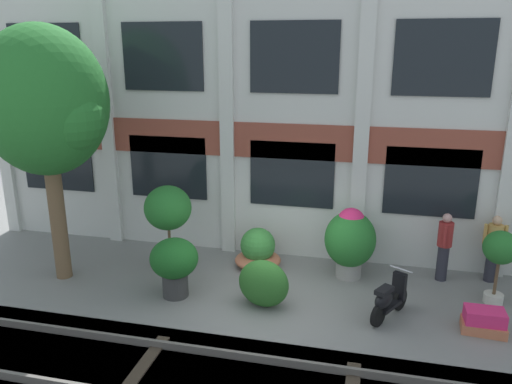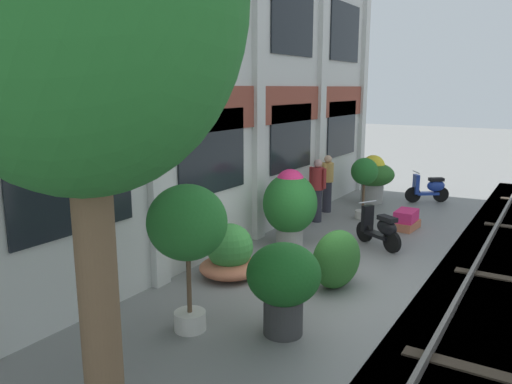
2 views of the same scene
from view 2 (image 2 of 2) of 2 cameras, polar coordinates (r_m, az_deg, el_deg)
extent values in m
plane|color=slate|center=(9.42, 8.41, -10.22)|extent=(80.00, 80.00, 0.00)
cube|color=silver|center=(10.21, -6.32, 11.71)|extent=(16.96, 0.50, 7.01)
cube|color=brown|center=(10.06, -5.04, 9.43)|extent=(16.96, 0.06, 0.90)
cube|color=silver|center=(8.72, -11.68, 11.53)|extent=(0.36, 0.16, 7.01)
cube|color=silver|center=(11.43, 0.29, 11.79)|extent=(0.36, 0.16, 7.01)
cube|color=silver|center=(14.43, 7.49, 11.71)|extent=(0.36, 0.16, 7.01)
cube|color=silver|center=(17.58, 12.17, 11.56)|extent=(0.36, 0.16, 7.01)
cube|color=black|center=(7.70, -20.12, 1.64)|extent=(2.17, 0.04, 1.70)
cube|color=black|center=(10.12, -4.90, 4.61)|extent=(2.17, 0.04, 1.70)
cube|color=black|center=(12.98, 4.11, 6.22)|extent=(2.17, 0.04, 1.70)
cube|color=black|center=(16.05, 9.80, 7.16)|extent=(2.17, 0.04, 1.70)
cube|color=black|center=(10.17, -5.21, 21.04)|extent=(2.17, 0.04, 1.70)
cube|color=black|center=(13.02, 4.30, 19.03)|extent=(2.17, 0.04, 1.70)
cube|color=black|center=(16.08, 10.18, 17.51)|extent=(2.17, 0.04, 1.70)
cube|color=#423F3A|center=(8.86, 26.32, -13.85)|extent=(24.96, 2.80, 0.28)
cube|color=#605B56|center=(8.84, 21.72, -11.96)|extent=(24.96, 0.07, 0.15)
cube|color=#382D23|center=(7.25, 24.96, -18.24)|extent=(0.24, 2.10, 0.03)
cylinder|color=brown|center=(4.89, -17.57, -10.96)|extent=(0.37, 0.37, 3.34)
sphere|color=#236B28|center=(4.89, -11.19, 16.34)|extent=(1.55, 1.55, 1.55)
cube|color=#B76647|center=(13.23, 16.73, -3.62)|extent=(0.87, 0.58, 0.20)
cube|color=#DB2866|center=(13.17, 16.79, -2.61)|extent=(0.75, 0.46, 0.28)
ellipsoid|color=#B76647|center=(9.58, -2.98, -8.59)|extent=(1.17, 1.17, 0.35)
sphere|color=#388438|center=(9.45, -3.01, -6.27)|extent=(0.88, 0.88, 0.88)
cylinder|color=beige|center=(14.00, 12.08, -2.52)|extent=(0.41, 0.41, 0.21)
cylinder|color=brown|center=(13.87, 12.18, -0.19)|extent=(0.07, 0.07, 0.95)
ellipsoid|color=#236B28|center=(13.76, 12.30, 2.33)|extent=(0.72, 0.72, 0.73)
cylinder|color=gray|center=(11.39, 3.85, -5.11)|extent=(0.62, 0.62, 0.40)
ellipsoid|color=#236B28|center=(11.19, 3.91, -1.31)|extent=(1.22, 1.22, 1.36)
sphere|color=#DB2866|center=(11.10, 3.94, 0.91)|extent=(0.67, 0.67, 0.67)
cylinder|color=gray|center=(15.91, 13.11, -0.15)|extent=(0.69, 0.69, 0.58)
ellipsoid|color=#286023|center=(15.80, 13.21, 1.98)|extent=(1.31, 1.31, 0.73)
sphere|color=yellow|center=(15.76, 13.25, 2.83)|extent=(0.72, 0.72, 0.72)
cylinder|color=#333333|center=(7.46, 3.12, -13.99)|extent=(0.58, 0.58, 0.54)
ellipsoid|color=#19561E|center=(7.21, 3.18, -9.35)|extent=(1.07, 1.07, 0.89)
cylinder|color=beige|center=(7.67, -7.55, -14.37)|extent=(0.47, 0.47, 0.28)
cylinder|color=brown|center=(7.39, -7.70, -9.39)|extent=(0.07, 0.07, 1.15)
ellipsoid|color=#236B28|center=(7.14, -7.87, -3.45)|extent=(1.15, 1.15, 1.09)
cylinder|color=black|center=(16.27, 17.49, -0.32)|extent=(0.36, 0.44, 0.48)
cylinder|color=black|center=(16.62, 20.37, -0.26)|extent=(0.36, 0.44, 0.48)
cube|color=navy|center=(16.44, 18.98, -0.15)|extent=(0.59, 0.69, 0.08)
ellipsoid|color=navy|center=(16.50, 19.87, 0.68)|extent=(0.54, 0.61, 0.36)
cube|color=black|center=(16.46, 19.92, 1.36)|extent=(0.44, 0.49, 0.10)
cube|color=navy|center=(16.23, 17.82, 0.86)|extent=(0.30, 0.26, 0.60)
cylinder|color=#B7B7BF|center=(16.16, 17.84, 2.18)|extent=(0.42, 0.32, 0.03)
cylinder|color=black|center=(11.88, 12.29, -4.44)|extent=(0.32, 0.46, 0.48)
cylinder|color=black|center=(11.24, 15.27, -5.53)|extent=(0.32, 0.46, 0.48)
cube|color=black|center=(11.54, 13.78, -4.79)|extent=(0.55, 0.71, 0.08)
ellipsoid|color=black|center=(11.29, 14.72, -3.94)|extent=(0.50, 0.62, 0.36)
cube|color=black|center=(11.24, 14.78, -2.96)|extent=(0.41, 0.49, 0.10)
cube|color=black|center=(11.73, 12.62, -2.94)|extent=(0.30, 0.24, 0.60)
cylinder|color=#B7B7BF|center=(11.66, 12.64, -1.11)|extent=(0.45, 0.28, 0.03)
cylinder|color=#282833|center=(14.45, 8.11, -0.54)|extent=(0.26, 0.26, 0.89)
cylinder|color=tan|center=(14.32, 8.19, 2.24)|extent=(0.34, 0.34, 0.54)
sphere|color=tan|center=(14.26, 8.23, 3.74)|extent=(0.22, 0.22, 0.22)
cylinder|color=tan|center=(14.11, 7.85, 2.22)|extent=(0.09, 0.09, 0.48)
cylinder|color=tan|center=(14.51, 8.52, 2.47)|extent=(0.09, 0.09, 0.48)
cylinder|color=#282833|center=(13.37, 6.97, -1.55)|extent=(0.26, 0.26, 0.88)
cylinder|color=maroon|center=(13.22, 7.05, 1.53)|extent=(0.34, 0.34, 0.58)
sphere|color=tan|center=(13.15, 7.10, 3.25)|extent=(0.22, 0.22, 0.22)
cylinder|color=maroon|center=(13.09, 7.84, 1.54)|extent=(0.09, 0.09, 0.53)
cylinder|color=maroon|center=(13.34, 6.29, 1.77)|extent=(0.09, 0.09, 0.53)
ellipsoid|color=#286023|center=(9.07, 9.20, -7.58)|extent=(1.23, 0.88, 1.05)
camera|label=1|loc=(11.95, 66.07, 14.25)|focal=35.00mm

